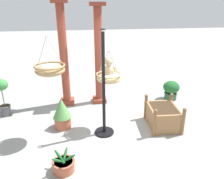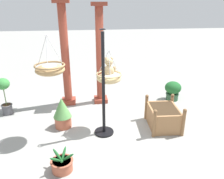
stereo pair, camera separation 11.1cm
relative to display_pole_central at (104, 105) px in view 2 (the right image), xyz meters
The scene contains 12 objects.
ground_plane 0.77m from the display_pole_central, 24.37° to the left, with size 40.00×40.00×0.00m, color gray.
display_pole_central is the anchor object (origin of this frame).
hanging_basket_with_teddy 0.62m from the display_pole_central, 59.04° to the left, with size 0.57×0.57×0.74m.
teddy_bear 0.81m from the display_pole_central, 61.17° to the left, with size 0.31×0.27×0.46m.
hanging_basket_left_high 1.37m from the display_pole_central, behind, with size 0.61×0.61×0.80m.
greenhouse_pillar_left 2.08m from the display_pole_central, 116.97° to the left, with size 0.42×0.42×2.89m.
greenhouse_pillar_right 1.87m from the display_pole_central, 87.80° to the left, with size 0.41×0.41×2.83m.
wooden_planter_box 1.51m from the display_pole_central, ahead, with size 0.79×0.96×0.67m.
potted_plant_fern_front 1.08m from the display_pole_central, 157.52° to the left, with size 0.43×0.43×0.76m.
potted_plant_flowering_red 2.80m from the display_pole_central, 35.08° to the left, with size 0.49×0.49×0.58m.
potted_plant_tall_leafy 1.53m from the display_pole_central, 127.55° to the right, with size 0.44×0.46×0.38m.
potted_plant_bushy_green 2.80m from the display_pole_central, 153.13° to the left, with size 0.35×0.35×1.01m.
Camera 2 is at (-0.63, -4.49, 2.83)m, focal length 35.45 mm.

